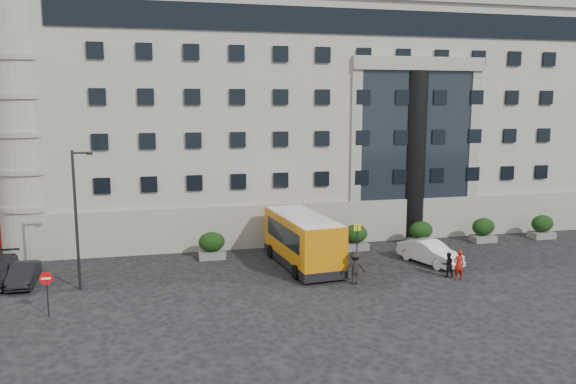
% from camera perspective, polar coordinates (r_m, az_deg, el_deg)
% --- Properties ---
extents(ground, '(120.00, 120.00, 0.00)m').
position_cam_1_polar(ground, '(32.47, 0.79, -9.97)').
color(ground, black).
rests_on(ground, ground).
extents(civic_building, '(44.00, 24.00, 18.00)m').
position_cam_1_polar(civic_building, '(53.52, 1.38, 7.35)').
color(civic_building, '#9C968A').
rests_on(civic_building, ground).
extents(entrance_column, '(1.80, 1.80, 13.00)m').
position_cam_1_polar(entrance_column, '(44.73, 12.66, 3.59)').
color(entrance_column, black).
rests_on(entrance_column, ground).
extents(hedge_a, '(1.80, 1.26, 1.84)m').
position_cam_1_polar(hedge_a, '(38.96, -7.75, -5.38)').
color(hedge_a, '#60605D').
rests_on(hedge_a, ground).
extents(hedge_b, '(1.80, 1.26, 1.84)m').
position_cam_1_polar(hedge_b, '(39.76, -0.24, -5.01)').
color(hedge_b, '#60605D').
rests_on(hedge_b, ground).
extents(hedge_c, '(1.80, 1.26, 1.84)m').
position_cam_1_polar(hedge_c, '(41.20, 6.85, -4.57)').
color(hedge_c, '#60605D').
rests_on(hedge_c, ground).
extents(hedge_d, '(1.80, 1.26, 1.84)m').
position_cam_1_polar(hedge_d, '(43.22, 13.36, -4.11)').
color(hedge_d, '#60605D').
rests_on(hedge_d, ground).
extents(hedge_e, '(1.80, 1.26, 1.84)m').
position_cam_1_polar(hedge_e, '(45.74, 19.22, -3.65)').
color(hedge_e, '#60605D').
rests_on(hedge_e, ground).
extents(hedge_f, '(1.80, 1.26, 1.84)m').
position_cam_1_polar(hedge_f, '(48.70, 24.41, -3.21)').
color(hedge_f, '#60605D').
rests_on(hedge_f, ground).
extents(street_lamp, '(1.16, 0.18, 8.00)m').
position_cam_1_polar(street_lamp, '(33.68, -20.65, -2.17)').
color(street_lamp, '#262628').
rests_on(street_lamp, ground).
extents(bus_stop_sign, '(0.50, 0.08, 2.52)m').
position_cam_1_polar(bus_stop_sign, '(38.15, 7.04, -4.44)').
color(bus_stop_sign, '#262628').
rests_on(bus_stop_sign, ground).
extents(no_entry_sign, '(0.64, 0.16, 2.32)m').
position_cam_1_polar(no_entry_sign, '(30.63, -23.32, -8.67)').
color(no_entry_sign, '#262628').
rests_on(no_entry_sign, ground).
extents(minibus, '(3.65, 8.31, 3.36)m').
position_cam_1_polar(minibus, '(36.68, 1.49, -4.73)').
color(minibus, '#C47109').
rests_on(minibus, ground).
extents(red_truck, '(3.51, 6.15, 3.13)m').
position_cam_1_polar(red_truck, '(47.36, -25.12, -2.75)').
color(red_truck, maroon).
rests_on(red_truck, ground).
extents(parked_car_b, '(1.50, 3.96, 1.29)m').
position_cam_1_polar(parked_car_b, '(36.68, -25.27, -7.56)').
color(parked_car_b, black).
rests_on(parked_car_b, ground).
extents(parked_car_d, '(2.70, 4.66, 1.22)m').
position_cam_1_polar(parked_car_d, '(47.84, -24.44, -3.81)').
color(parked_car_d, black).
rests_on(parked_car_d, ground).
extents(white_taxi, '(3.14, 4.93, 1.53)m').
position_cam_1_polar(white_taxi, '(38.63, 14.22, -5.96)').
color(white_taxi, silver).
rests_on(white_taxi, ground).
extents(pedestrian_a, '(0.71, 0.49, 1.86)m').
position_cam_1_polar(pedestrian_a, '(35.57, 16.94, -7.10)').
color(pedestrian_a, maroon).
rests_on(pedestrian_a, ground).
extents(pedestrian_b, '(0.83, 0.69, 1.53)m').
position_cam_1_polar(pedestrian_b, '(36.10, 15.94, -7.09)').
color(pedestrian_b, black).
rests_on(pedestrian_b, ground).
extents(pedestrian_c, '(1.36, 0.90, 1.96)m').
position_cam_1_polar(pedestrian_c, '(33.59, 6.80, -7.63)').
color(pedestrian_c, black).
rests_on(pedestrian_c, ground).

